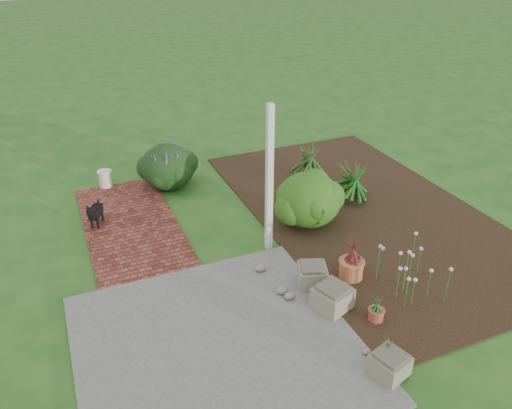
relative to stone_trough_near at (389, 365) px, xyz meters
name	(u,v)px	position (x,y,z in m)	size (l,w,h in m)	color
ground	(254,255)	(-0.48, 2.99, -0.17)	(80.00, 80.00, 0.00)	#215A1C
concrete_patio	(218,346)	(-1.73, 1.24, -0.15)	(3.50, 3.50, 0.04)	#5E5E5C
brick_path	(131,224)	(-2.18, 4.74, -0.15)	(1.60, 3.50, 0.04)	#5B231C
garden_bed	(365,211)	(2.02, 3.49, -0.16)	(4.00, 7.00, 0.03)	black
veranda_post	(269,181)	(-0.18, 3.09, 1.08)	(0.10, 0.10, 2.50)	white
stone_trough_near	(389,365)	(0.00, 0.00, 0.00)	(0.39, 0.39, 0.26)	gray
stone_trough_mid	(312,275)	(0.00, 1.89, 0.01)	(0.42, 0.42, 0.28)	#77755B
stone_trough_far	(332,298)	(0.00, 1.32, 0.02)	(0.45, 0.45, 0.30)	gray
black_dog	(95,212)	(-2.75, 4.89, 0.15)	(0.32, 0.51, 0.47)	black
cream_ceramic_urn	(105,179)	(-2.36, 6.44, 0.04)	(0.26, 0.26, 0.35)	#F0DDC6
evergreen_shrub	(309,198)	(0.80, 3.54, 0.35)	(1.16, 1.16, 0.98)	#193B0D
agapanthus_clump_back	(351,178)	(2.00, 4.00, 0.33)	(1.03, 1.03, 0.93)	#0D3A0D
agapanthus_clump_front	(308,157)	(1.73, 5.30, 0.29)	(0.96, 0.96, 0.86)	#183D13
pink_flower_patch	(414,271)	(1.27, 1.20, 0.21)	(1.08, 1.08, 0.69)	#113D0F
terracotta_pot_bronze	(351,269)	(0.63, 1.81, 0.01)	(0.36, 0.36, 0.30)	#B8673E
terracotta_pot_small_left	(376,314)	(0.42, 0.86, -0.05)	(0.21, 0.21, 0.17)	#A14B36
terracotta_pot_small_right	(386,359)	(0.04, 0.12, -0.04)	(0.24, 0.24, 0.20)	#A33F37
purple_flowering_bush	(168,166)	(-1.14, 6.01, 0.30)	(1.11, 1.11, 0.94)	black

